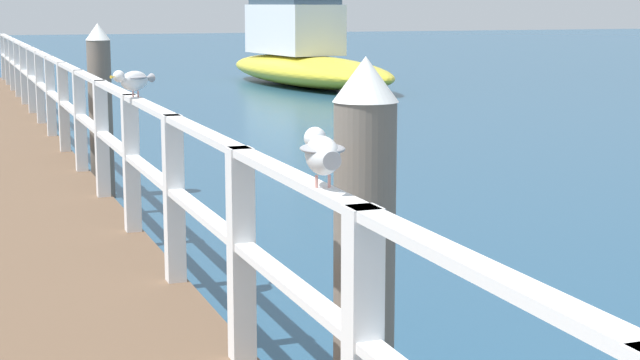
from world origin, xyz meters
The scene contains 6 objects.
pier_railing centered at (1.11, 13.46, 1.19)m, with size 0.12×25.44×1.10m.
dock_piling_near centered at (1.49, 4.85, 1.05)m, with size 0.29×0.29×2.09m.
dock_piling_far centered at (1.49, 12.98, 1.05)m, with size 0.29×0.29×2.09m.
seagull_foreground centered at (1.11, 4.38, 1.74)m, with size 0.21×0.48×0.21m.
seagull_background centered at (1.10, 8.45, 1.74)m, with size 0.39×0.34×0.21m.
boat_0 centered at (9.39, 28.09, 0.82)m, with size 3.48×8.92×2.45m.
Camera 1 is at (-0.24, 0.77, 2.31)m, focal length 56.72 mm.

